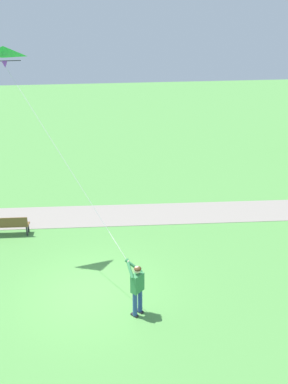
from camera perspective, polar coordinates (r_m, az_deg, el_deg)
The scene contains 5 objects.
ground_plane at distance 13.87m, azimuth -7.55°, elevation -14.09°, with size 120.00×120.00×0.00m, color #569947.
walkway_path at distance 19.04m, azimuth -2.58°, elevation -3.30°, with size 2.40×32.00×0.02m, color gray.
person_kite_flyer at distance 12.23m, azimuth -1.04°, elevation -13.36°, with size 0.61×0.57×1.83m.
flying_kite at distance 14.25m, azimuth -19.34°, elevation 17.51°, with size 4.32×3.98×5.90m.
park_bench_near_walkway at distance 17.91m, azimuth -18.69°, elevation -4.44°, with size 0.60×1.54×0.88m.
Camera 1 is at (11.25, -0.28, 8.11)m, focal length 36.94 mm.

